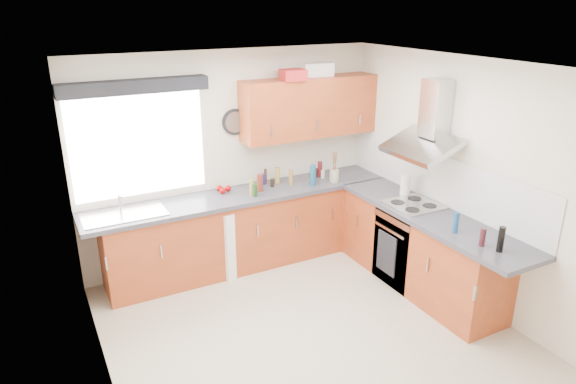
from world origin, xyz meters
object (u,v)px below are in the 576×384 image
oven (410,245)px  upper_cabinets (310,107)px  washing_machine (230,236)px  extractor_hood (428,127)px

oven → upper_cabinets: size_ratio=0.50×
washing_machine → oven: bearing=-55.9°
extractor_hood → upper_cabinets: (-0.65, 1.33, 0.03)m
oven → extractor_hood: extractor_hood is taller
extractor_hood → washing_machine: (-1.76, 1.22, -1.37)m
oven → washing_machine: (-1.66, 1.22, -0.02)m
upper_cabinets → washing_machine: upper_cabinets is taller
oven → extractor_hood: 1.35m
oven → upper_cabinets: upper_cabinets is taller
oven → extractor_hood: (0.10, -0.00, 1.34)m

